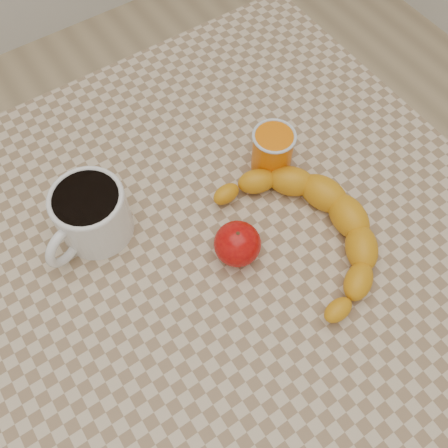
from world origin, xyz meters
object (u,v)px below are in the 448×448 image
coffee_mug (90,214)px  apple (237,244)px  orange_juice_glass (272,151)px  banana (307,231)px  table (224,256)px

coffee_mug → apple: bearing=-44.3°
orange_juice_glass → banana: bearing=-105.0°
banana → table: bearing=143.8°
table → apple: (-0.01, -0.04, 0.12)m
coffee_mug → orange_juice_glass: (0.28, -0.05, -0.01)m
table → coffee_mug: coffee_mug is taller
orange_juice_glass → table: bearing=-155.9°
orange_juice_glass → apple: 0.16m
coffee_mug → banana: coffee_mug is taller
table → coffee_mug: (-0.15, 0.10, 0.13)m
table → orange_juice_glass: (0.13, 0.06, 0.13)m
table → orange_juice_glass: orange_juice_glass is taller
table → banana: 0.16m
orange_juice_glass → banana: 0.14m
table → coffee_mug: bearing=146.0°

